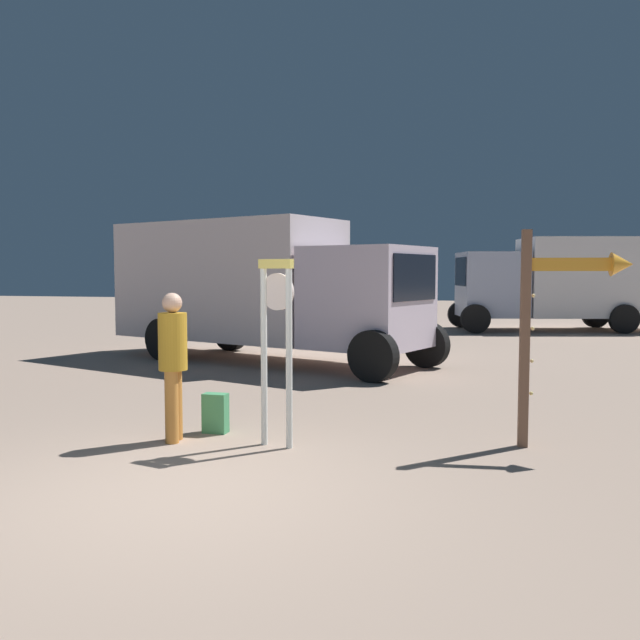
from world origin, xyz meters
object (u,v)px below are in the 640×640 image
object	(u,v)px
box_truck_far	(565,280)
box_truck_near	(257,285)
person_near_clock	(173,359)
standing_clock	(277,333)
backpack	(216,413)
arrow_sign	(562,305)

from	to	relation	value
box_truck_far	box_truck_near	bearing A→B (deg)	-126.42
box_truck_far	person_near_clock	bearing A→B (deg)	-108.90
standing_clock	box_truck_near	xyz separation A→B (m)	(-2.66, 6.63, 0.37)
person_near_clock	backpack	world-z (taller)	person_near_clock
backpack	box_truck_near	xyz separation A→B (m)	(-1.77, 6.23, 1.38)
person_near_clock	box_truck_far	distance (m)	17.22
arrow_sign	backpack	world-z (taller)	arrow_sign
person_near_clock	backpack	size ratio (longest dim) A/B	3.56
backpack	arrow_sign	bearing A→B (deg)	4.47
standing_clock	arrow_sign	size ratio (longest dim) A/B	0.87
person_near_clock	backpack	bearing A→B (deg)	59.79
person_near_clock	box_truck_near	xyz separation A→B (m)	(-1.48, 6.72, 0.68)
backpack	box_truck_near	world-z (taller)	box_truck_near
standing_clock	arrow_sign	distance (m)	3.05
standing_clock	box_truck_near	bearing A→B (deg)	111.88
person_near_clock	box_truck_near	distance (m)	6.91
box_truck_near	box_truck_far	bearing A→B (deg)	53.58
standing_clock	box_truck_far	distance (m)	16.78
box_truck_near	box_truck_far	size ratio (longest dim) A/B	1.08
person_near_clock	box_truck_near	size ratio (longest dim) A/B	0.22
standing_clock	arrow_sign	world-z (taller)	arrow_sign
box_truck_near	backpack	bearing A→B (deg)	-74.16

